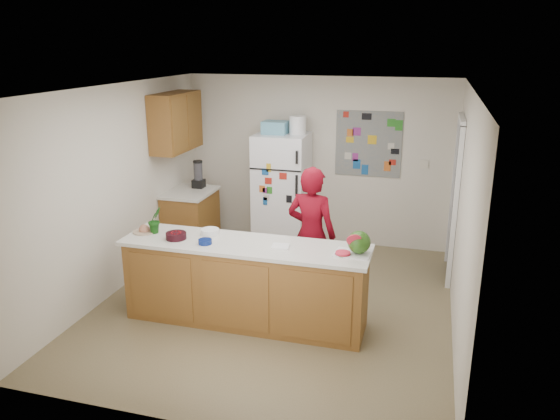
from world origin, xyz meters
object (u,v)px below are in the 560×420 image
(person, at_px, (311,235))
(cherry_bowl, at_px, (176,236))
(refrigerator, at_px, (282,191))
(watermelon, at_px, (359,242))

(person, bearing_deg, cherry_bowl, 40.49)
(refrigerator, height_order, watermelon, refrigerator)
(refrigerator, height_order, person, refrigerator)
(person, distance_m, cherry_bowl, 1.56)
(cherry_bowl, bearing_deg, person, 31.60)
(cherry_bowl, bearing_deg, refrigerator, 78.28)
(refrigerator, distance_m, cherry_bowl, 2.51)
(person, height_order, cherry_bowl, person)
(refrigerator, relative_size, watermelon, 7.36)
(watermelon, xyz_separation_m, cherry_bowl, (-1.97, -0.09, -0.09))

